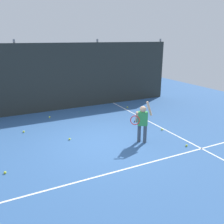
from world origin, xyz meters
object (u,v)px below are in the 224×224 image
Objects in this scene: tennis_ball_3 at (24,132)px; tennis_ball_4 at (187,146)px; tennis_ball_0 at (149,104)px; tennis_ball_1 at (70,139)px; tennis_player at (142,121)px; tennis_ball_6 at (50,117)px; tennis_ball_2 at (127,107)px; tennis_ball_8 at (5,173)px; tennis_ball_7 at (162,129)px.

tennis_ball_3 is 1.00× the size of tennis_ball_4.
tennis_ball_1 is at bearing -153.52° from tennis_ball_0.
tennis_player is 4.38m from tennis_ball_6.
tennis_ball_4 is at bearing -96.39° from tennis_ball_2.
tennis_ball_3 is 2.73m from tennis_ball_8.
tennis_ball_8 is at bearing -146.76° from tennis_ball_2.
tennis_ball_3 is at bearing 141.63° from tennis_ball_4.
tennis_ball_0 is (2.78, 3.59, -0.69)m from tennis_player.
tennis_ball_4 is at bearing -9.16° from tennis_ball_8.
tennis_ball_4 is 5.19m from tennis_ball_8.
tennis_ball_4 is (1.08, -0.89, -0.69)m from tennis_player.
tennis_ball_2 is 4.54m from tennis_ball_4.
tennis_player is 4.02m from tennis_ball_2.
tennis_ball_2 is at bearing 178.44° from tennis_ball_0.
tennis_ball_3 is at bearing 156.05° from tennis_ball_7.
tennis_ball_8 is (-0.77, -2.62, 0.00)m from tennis_ball_3.
tennis_ball_7 is at bearing 83.09° from tennis_ball_4.
tennis_ball_2 is at bearing 33.94° from tennis_ball_1.
tennis_ball_2 is at bearing 83.85° from tennis_ball_7.
tennis_ball_4 and tennis_ball_6 have the same top height.
tennis_ball_4 is at bearing -55.89° from tennis_ball_6.
tennis_ball_8 is at bearing -151.82° from tennis_ball_0.
tennis_ball_8 is (-4.04, -0.06, -0.69)m from tennis_player.
tennis_ball_4 is 1.00× the size of tennis_ball_7.
tennis_ball_8 is (-5.12, 0.83, 0.00)m from tennis_ball_4.
tennis_ball_3 and tennis_ball_4 have the same top height.
tennis_ball_2 is 1.00× the size of tennis_ball_6.
tennis_ball_3 is at bearing -170.30° from tennis_ball_0.
tennis_ball_6 is at bearing 91.69° from tennis_ball_1.
tennis_player is 20.46× the size of tennis_ball_6.
tennis_ball_6 is at bearing 146.57° from tennis_player.
tennis_ball_2 is 1.00× the size of tennis_ball_8.
tennis_ball_0 is at bearing 28.18° from tennis_ball_8.
tennis_player is 20.46× the size of tennis_ball_1.
tennis_ball_4 is (3.09, -2.09, 0.00)m from tennis_ball_1.
tennis_ball_0 and tennis_ball_2 have the same top height.
tennis_player is 4.59m from tennis_ball_0.
tennis_ball_1 is 3.73m from tennis_ball_4.
tennis_ball_6 is (-2.09, 3.79, -0.69)m from tennis_player.
tennis_ball_7 is (-1.53, -3.04, 0.00)m from tennis_ball_0.
tennis_ball_4 and tennis_ball_7 have the same top height.
tennis_ball_7 is 5.33m from tennis_ball_8.
tennis_ball_0 and tennis_ball_1 have the same top height.
tennis_ball_8 is (-2.03, -1.27, 0.00)m from tennis_ball_1.
tennis_ball_7 is at bearing -96.15° from tennis_ball_2.
tennis_ball_1 is 4.33m from tennis_ball_2.
tennis_ball_6 is at bearing 63.06° from tennis_ball_8.
tennis_player reaches higher than tennis_ball_3.
tennis_ball_3 is (-1.26, 1.35, 0.00)m from tennis_ball_1.
tennis_ball_0 and tennis_ball_6 have the same top height.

